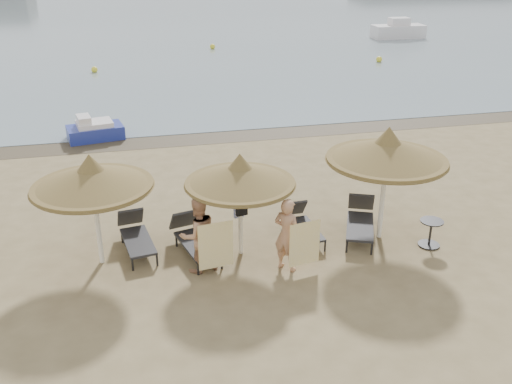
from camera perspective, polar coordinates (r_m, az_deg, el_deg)
ground at (r=14.03m, az=0.50°, el=-6.64°), size 160.00×160.00×0.00m
wet_sand_strip at (r=22.48m, az=-5.04°, el=5.42°), size 200.00×1.60×0.01m
palapa_left at (r=13.40m, az=-16.12°, el=1.38°), size 2.80×2.80×2.78m
palapa_center at (r=13.33m, az=-1.61°, el=1.70°), size 2.65×2.65×2.63m
palapa_right at (r=14.37m, az=12.99°, el=4.05°), size 3.03×3.03×3.01m
lounger_far_left at (r=14.60m, az=-11.94°, el=-4.15°), size 0.93×2.01×0.87m
lounger_near_left at (r=14.22m, az=-6.31°, el=-4.50°), size 1.11×2.09×0.89m
lounger_near_right at (r=14.94m, az=4.63°, el=-3.13°), size 0.68×1.80×0.79m
lounger_far_right at (r=15.23m, az=10.40°, el=-2.69°), size 1.41×2.13×0.91m
side_table at (r=15.07m, az=17.03°, el=-4.03°), size 0.58×0.58×0.70m
person_left at (r=13.11m, az=-5.83°, el=-3.72°), size 1.13×0.89×2.16m
person_right at (r=13.13m, az=3.14°, el=-3.72°), size 1.13×1.13×2.10m
towel_left at (r=12.98m, az=-4.04°, el=-5.37°), size 0.82×0.13×1.15m
towel_right at (r=13.15m, az=4.89°, el=-5.17°), size 0.78×0.17×1.10m
bag_patterned at (r=13.91m, az=-1.71°, el=-1.92°), size 0.27×0.14×0.33m
bag_dark at (r=13.50m, az=-1.44°, el=-1.59°), size 0.29×0.15×0.39m
pedal_boat at (r=23.04m, az=-15.86°, el=5.98°), size 2.26×1.59×0.96m
buoy_left at (r=34.96m, az=-15.86°, el=11.69°), size 0.36×0.36×0.36m
buoy_mid at (r=41.32m, az=-4.37°, el=14.31°), size 0.37×0.37×0.37m
buoy_right at (r=37.44m, az=12.21°, el=12.84°), size 0.37×0.37×0.37m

